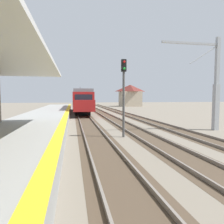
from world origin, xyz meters
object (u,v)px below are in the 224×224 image
Objects in this scene: catenary_pylon_far_side at (213,86)px; distant_trackside_house at (130,95)px; rail_signal_post at (124,90)px; approaching_train at (81,100)px.

catenary_pylon_far_side reaches higher than distant_trackside_house.
rail_signal_post is at bearing -169.15° from catenary_pylon_far_side.
rail_signal_post is (1.90, -22.93, 1.02)m from approaching_train.
approaching_train is 2.97× the size of distant_trackside_house.
rail_signal_post is 7.99m from catenary_pylon_far_side.
approaching_train is 2.61× the size of catenary_pylon_far_side.
distant_trackside_house is at bearing 56.34° from approaching_train.
approaching_train is 3.77× the size of rail_signal_post.
approaching_train is at bearing 94.73° from rail_signal_post.
rail_signal_post is 0.79× the size of distant_trackside_house.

